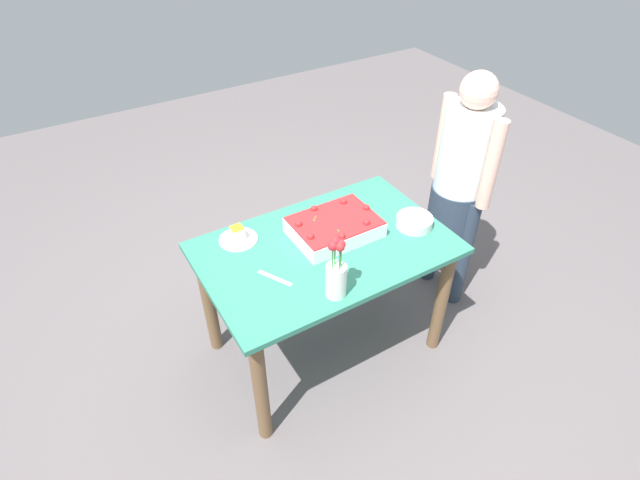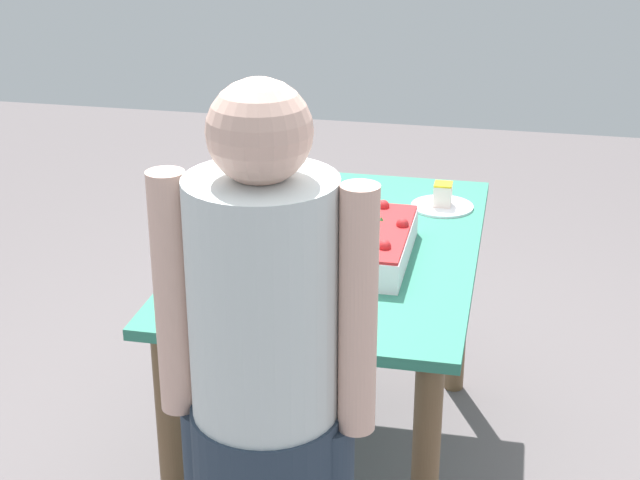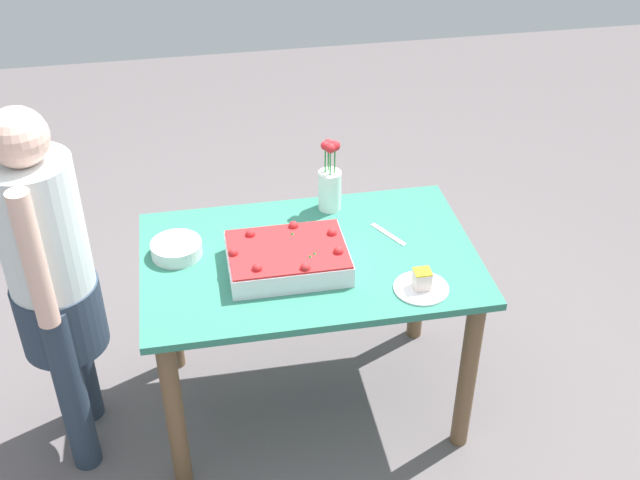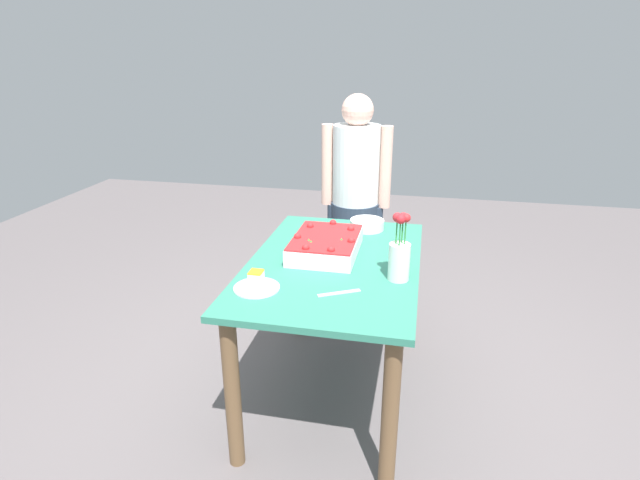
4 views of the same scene
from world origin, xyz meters
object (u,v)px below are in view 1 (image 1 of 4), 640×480
serving_plate_with_slice (238,237)px  flower_vase (336,275)px  sheet_cake (335,227)px  cake_knife (275,278)px  person_standing (461,180)px  fruit_bowl (414,222)px

serving_plate_with_slice → flower_vase: (0.22, -0.59, 0.09)m
sheet_cake → serving_plate_with_slice: bearing=154.8°
cake_knife → person_standing: size_ratio=0.13×
serving_plate_with_slice → flower_vase: size_ratio=0.64×
flower_vase → fruit_bowl: bearing=18.9°
serving_plate_with_slice → person_standing: size_ratio=0.13×
flower_vase → person_standing: (1.08, 0.35, -0.04)m
sheet_cake → person_standing: 0.85m
sheet_cake → flower_vase: (-0.23, -0.38, 0.07)m
serving_plate_with_slice → fruit_bowl: bearing=-23.6°
serving_plate_with_slice → flower_vase: bearing=-69.5°
serving_plate_with_slice → person_standing: 1.32m
serving_plate_with_slice → flower_vase: 0.64m
fruit_bowl → flower_vase: bearing=-161.1°
cake_knife → sheet_cake: bearing=80.2°
person_standing → sheet_cake: bearing=-2.0°
sheet_cake → fruit_bowl: sheet_cake is taller
serving_plate_with_slice → person_standing: bearing=-10.6°
sheet_cake → person_standing: (0.84, -0.03, 0.03)m
flower_vase → sheet_cake: bearing=58.4°
fruit_bowl → serving_plate_with_slice: bearing=156.4°
cake_knife → person_standing: 1.27m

